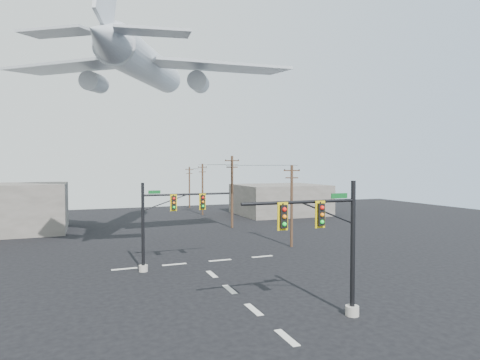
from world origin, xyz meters
name	(u,v)px	position (x,y,z in m)	size (l,w,h in m)	color
ground	(254,310)	(0.00, 0.00, 0.00)	(120.00, 120.00, 0.00)	black
lane_markings	(223,284)	(0.00, 5.33, 0.01)	(14.00, 21.20, 0.01)	beige
signal_mast_near	(331,246)	(3.27, -2.81, 3.95)	(6.89, 0.81, 7.38)	#9B958C
signal_mast_far	(163,222)	(-3.13, 10.65, 3.73)	(7.43, 0.76, 6.88)	#9B958C
utility_pole_a	(292,204)	(10.58, 14.93, 4.32)	(1.60, 0.63, 8.27)	#452C1D
utility_pole_b	(232,190)	(9.29, 28.85, 4.98)	(1.93, 0.37, 9.52)	#452C1D
utility_pole_c	(203,188)	(9.48, 43.64, 4.47)	(1.68, 0.71, 8.55)	#452C1D
utility_pole_d	(189,186)	(10.14, 55.18, 4.20)	(1.65, 0.40, 8.02)	#452C1D
power_lines	(220,166)	(9.70, 35.04, 8.13)	(2.91, 40.25, 0.73)	black
airliner	(147,67)	(-3.03, 19.28, 17.83)	(26.25, 28.61, 7.70)	#B1B7BE
building_right	(280,199)	(22.00, 40.00, 2.50)	(14.00, 12.00, 5.00)	slate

